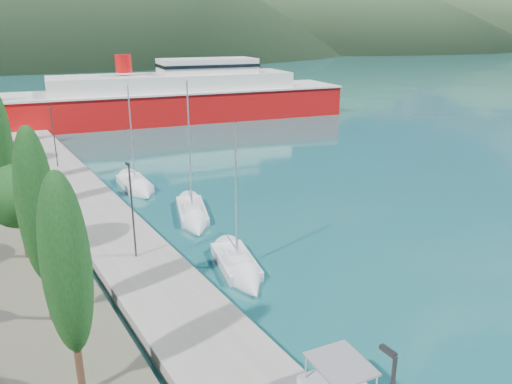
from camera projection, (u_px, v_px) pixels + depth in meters
ground at (32, 90)px, 122.40m from camera, size 1400.00×1400.00×0.00m
quay at (89, 206)px, 41.59m from camera, size 5.00×88.00×0.80m
lamp_posts at (125, 201)px, 31.64m from camera, size 0.15×47.13×6.06m
sailboat_near at (243, 274)px, 30.41m from camera, size 3.71×7.37×10.16m
sailboat_mid at (195, 220)px, 38.98m from camera, size 4.58×8.35×11.65m
sailboat_far at (140, 189)px, 46.32m from camera, size 2.70×7.33×10.60m
ferry at (176, 99)px, 81.96m from camera, size 57.53×20.76×11.19m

